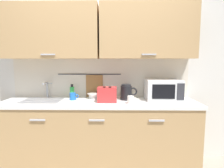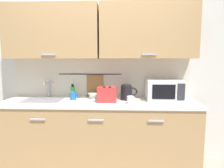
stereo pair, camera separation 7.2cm
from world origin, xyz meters
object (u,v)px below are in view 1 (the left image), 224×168
Objects in this scene: mug_near_sink at (73,96)px; mixing_bowl at (95,95)px; dish_soap_bottle at (72,92)px; mug_by_kettle at (131,100)px; electric_kettle at (127,92)px; toaster at (107,94)px; microwave at (163,90)px.

mug_near_sink reaches higher than mixing_bowl.
mug_by_kettle is at bearing -22.82° from dish_soap_bottle.
mug_near_sink is 0.56× the size of mixing_bowl.
toaster is at bearing -150.99° from electric_kettle.
electric_kettle is at bearing -178.06° from microwave.
mug_by_kettle is (0.79, -0.33, -0.04)m from dish_soap_bottle.
mixing_bowl is at bearing 175.75° from microwave.
dish_soap_bottle reaches higher than mug_by_kettle.
mug_by_kettle is at bearing -34.22° from mixing_bowl.
microwave is at bearing -4.25° from mixing_bowl.
mug_near_sink is at bearing 164.32° from mug_by_kettle.
mug_by_kettle is (0.76, -0.21, 0.00)m from mug_near_sink.
microwave reaches higher than mug_by_kettle.
dish_soap_bottle is at bearing 107.08° from mug_near_sink.
electric_kettle reaches higher than toaster.
mixing_bowl is 0.84× the size of toaster.
microwave reaches higher than mixing_bowl.
mug_by_kettle is (0.29, -0.09, -0.05)m from toaster.
mug_near_sink is at bearing -72.92° from dish_soap_bottle.
toaster is at bearing -14.29° from mug_near_sink.
mixing_bowl is (-0.43, 0.09, -0.06)m from electric_kettle.
mixing_bowl is at bearing 145.78° from mug_by_kettle.
electric_kettle is at bearing -7.43° from dish_soap_bottle.
mug_near_sink and mug_by_kettle have the same top height.
microwave is 3.83× the size of mug_by_kettle.
toaster is at bearing 162.17° from mug_by_kettle.
mixing_bowl is (0.32, -0.01, -0.04)m from dish_soap_bottle.
mug_near_sink is (0.04, -0.12, -0.04)m from dish_soap_bottle.
microwave reaches higher than mug_near_sink.
dish_soap_bottle is 1.63× the size of mug_near_sink.
toaster is (0.50, -0.24, 0.01)m from dish_soap_bottle.
electric_kettle reaches higher than mug_by_kettle.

